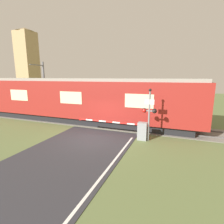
{
  "coord_description": "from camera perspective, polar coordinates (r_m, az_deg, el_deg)",
  "views": [
    {
      "loc": [
        5.27,
        -10.13,
        4.13
      ],
      "look_at": [
        0.83,
        1.51,
        1.61
      ],
      "focal_mm": 28.0,
      "sensor_mm": 36.0,
      "label": 1
    }
  ],
  "objects": [
    {
      "name": "catenary_pole",
      "position": [
        21.11,
        -21.27,
        7.65
      ],
      "size": [
        0.2,
        1.9,
        5.73
      ],
      "color": "slate",
      "rests_on": "ground_plane"
    },
    {
      "name": "train",
      "position": [
        16.31,
        -10.27,
        3.92
      ],
      "size": [
        20.96,
        3.07,
        3.99
      ],
      "color": "black",
      "rests_on": "ground_plane"
    },
    {
      "name": "track_bed",
      "position": [
        15.36,
        0.05,
        -4.05
      ],
      "size": [
        36.0,
        3.2,
        0.13
      ],
      "color": "slate",
      "rests_on": "ground_plane"
    },
    {
      "name": "crossing_barrier",
      "position": [
        11.82,
        8.12,
        -5.72
      ],
      "size": [
        5.11,
        0.44,
        1.19
      ],
      "color": "gray",
      "rests_on": "ground_plane"
    },
    {
      "name": "distant_building",
      "position": [
        45.54,
        -25.85,
        14.51
      ],
      "size": [
        4.09,
        4.09,
        14.71
      ],
      "color": "tan",
      "rests_on": "ground_plane"
    },
    {
      "name": "signal_post",
      "position": [
        11.36,
        12.05,
        0.11
      ],
      "size": [
        0.94,
        0.26,
        3.41
      ],
      "color": "gray",
      "rests_on": "ground_plane"
    },
    {
      "name": "ground_plane",
      "position": [
        12.14,
        -6.26,
        -8.5
      ],
      "size": [
        80.0,
        80.0,
        0.0
      ],
      "primitive_type": "plane",
      "color": "#5B6B3D"
    }
  ]
}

